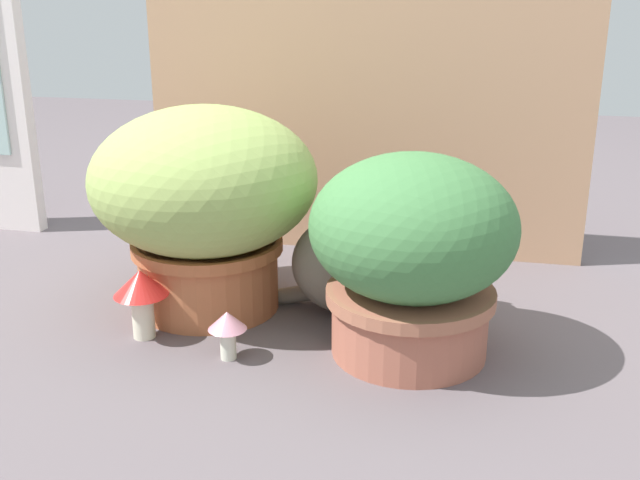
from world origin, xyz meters
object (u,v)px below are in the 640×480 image
object	(u,v)px
grass_planter	(205,198)
leafy_planter	(412,251)
cat	(362,259)
mushroom_ornament_red	(141,290)
mushroom_ornament_pink	(227,326)

from	to	relation	value
grass_planter	leafy_planter	distance (m)	0.46
cat	mushroom_ornament_red	size ratio (longest dim) A/B	2.74
grass_planter	mushroom_ornament_red	bearing A→B (deg)	-114.00
cat	mushroom_ornament_red	bearing A→B (deg)	-152.57
mushroom_ornament_pink	mushroom_ornament_red	bearing A→B (deg)	165.22
mushroom_ornament_pink	cat	bearing A→B (deg)	51.26
leafy_planter	cat	xyz separation A→B (m)	(-0.12, 0.16, -0.08)
leafy_planter	cat	size ratio (longest dim) A/B	0.99
grass_planter	mushroom_ornament_pink	xyz separation A→B (m)	(0.12, -0.22, -0.18)
leafy_planter	cat	distance (m)	0.21
grass_planter	cat	bearing A→B (deg)	6.79
cat	mushroom_ornament_pink	bearing A→B (deg)	-128.74
grass_planter	leafy_planter	size ratio (longest dim) A/B	1.22
grass_planter	mushroom_ornament_red	distance (m)	0.23
leafy_planter	mushroom_ornament_pink	distance (m)	0.37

